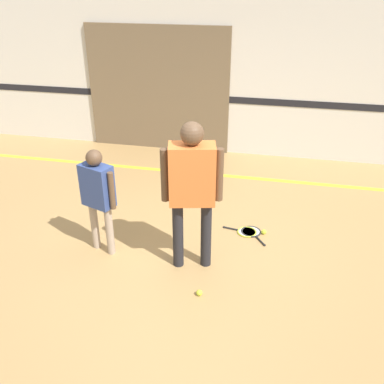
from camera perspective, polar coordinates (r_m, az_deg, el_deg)
name	(u,v)px	position (r m, az deg, el deg)	size (l,w,h in m)	color
ground_plane	(175,260)	(5.26, -2.26, -9.01)	(16.00, 16.00, 0.00)	tan
wall_back	(223,67)	(7.89, 4.13, 16.30)	(16.00, 0.07, 3.20)	silver
wall_panel	(158,90)	(8.18, -4.57, 13.45)	(2.67, 0.05, 2.29)	#756047
floor_stripe	(210,174)	(7.36, 2.46, 2.38)	(14.40, 0.10, 0.01)	yellow
person_instructor	(192,182)	(4.61, 0.00, 1.33)	(0.66, 0.38, 1.77)	#232328
person_student_left	(98,191)	(5.12, -12.45, 0.14)	(0.49, 0.32, 1.35)	tan
racket_spare_on_floor	(252,232)	(5.80, 7.98, -5.35)	(0.40, 0.49, 0.03)	#28282D
racket_second_spare	(245,232)	(5.80, 7.13, -5.26)	(0.48, 0.30, 0.03)	#C6D838
tennis_ball_near_instructor	(199,293)	(4.74, 0.97, -13.29)	(0.07, 0.07, 0.07)	#CCE038
tennis_ball_by_spare_racket	(264,232)	(5.79, 9.55, -5.26)	(0.07, 0.07, 0.07)	#CCE038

